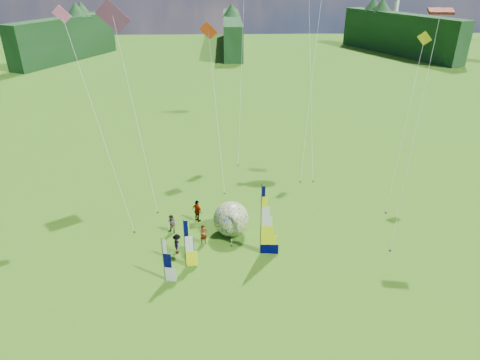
{
  "coord_description": "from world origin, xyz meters",
  "views": [
    {
      "loc": [
        -1.9,
        -21.17,
        18.2
      ],
      "look_at": [
        -1.0,
        4.0,
        5.5
      ],
      "focal_mm": 32.0,
      "sensor_mm": 36.0,
      "label": 1
    }
  ],
  "objects_px": {
    "feather_banner_main": "(261,221)",
    "kite_whale": "(311,53)",
    "spectator_a": "(204,234)",
    "camp_chair": "(190,248)",
    "spectator_d": "(197,211)",
    "side_banner_left": "(185,244)",
    "bol_inflatable": "(231,219)",
    "spectator_b": "(172,224)",
    "side_banner_far": "(164,260)",
    "spectator_c": "(177,244)"
  },
  "relations": [
    {
      "from": "side_banner_left",
      "to": "spectator_b",
      "type": "distance_m",
      "value": 4.48
    },
    {
      "from": "side_banner_left",
      "to": "bol_inflatable",
      "type": "relative_size",
      "value": 1.37
    },
    {
      "from": "side_banner_left",
      "to": "spectator_c",
      "type": "distance_m",
      "value": 2.03
    },
    {
      "from": "feather_banner_main",
      "to": "side_banner_left",
      "type": "xyz_separation_m",
      "value": [
        -5.1,
        -1.28,
        -0.86
      ]
    },
    {
      "from": "side_banner_far",
      "to": "kite_whale",
      "type": "distance_m",
      "value": 24.8
    },
    {
      "from": "feather_banner_main",
      "to": "camp_chair",
      "type": "distance_m",
      "value": 5.36
    },
    {
      "from": "side_banner_left",
      "to": "kite_whale",
      "type": "distance_m",
      "value": 23.03
    },
    {
      "from": "spectator_d",
      "to": "kite_whale",
      "type": "bearing_deg",
      "value": -84.38
    },
    {
      "from": "kite_whale",
      "to": "spectator_c",
      "type": "bearing_deg",
      "value": -122.64
    },
    {
      "from": "side_banner_far",
      "to": "spectator_d",
      "type": "bearing_deg",
      "value": 87.58
    },
    {
      "from": "bol_inflatable",
      "to": "camp_chair",
      "type": "relative_size",
      "value": 2.32
    },
    {
      "from": "side_banner_left",
      "to": "spectator_d",
      "type": "bearing_deg",
      "value": 80.93
    },
    {
      "from": "feather_banner_main",
      "to": "kite_whale",
      "type": "xyz_separation_m",
      "value": [
        5.93,
        16.88,
        8.03
      ]
    },
    {
      "from": "side_banner_far",
      "to": "feather_banner_main",
      "type": "bearing_deg",
      "value": 34.0
    },
    {
      "from": "spectator_a",
      "to": "kite_whale",
      "type": "xyz_separation_m",
      "value": [
        9.95,
        15.48,
        9.95
      ]
    },
    {
      "from": "camp_chair",
      "to": "kite_whale",
      "type": "relative_size",
      "value": 0.05
    },
    {
      "from": "side_banner_far",
      "to": "spectator_d",
      "type": "distance_m",
      "value": 7.33
    },
    {
      "from": "feather_banner_main",
      "to": "spectator_a",
      "type": "relative_size",
      "value": 3.54
    },
    {
      "from": "side_banner_far",
      "to": "spectator_b",
      "type": "bearing_deg",
      "value": 102.5
    },
    {
      "from": "spectator_c",
      "to": "kite_whale",
      "type": "relative_size",
      "value": 0.07
    },
    {
      "from": "spectator_c",
      "to": "side_banner_far",
      "type": "bearing_deg",
      "value": 171.97
    },
    {
      "from": "spectator_d",
      "to": "camp_chair",
      "type": "xyz_separation_m",
      "value": [
        -0.32,
        -4.34,
        -0.36
      ]
    },
    {
      "from": "camp_chair",
      "to": "spectator_a",
      "type": "bearing_deg",
      "value": 43.58
    },
    {
      "from": "kite_whale",
      "to": "spectator_b",
      "type": "bearing_deg",
      "value": -128.77
    },
    {
      "from": "spectator_a",
      "to": "kite_whale",
      "type": "bearing_deg",
      "value": 29.81
    },
    {
      "from": "side_banner_far",
      "to": "kite_whale",
      "type": "bearing_deg",
      "value": 69.1
    },
    {
      "from": "spectator_d",
      "to": "camp_chair",
      "type": "distance_m",
      "value": 4.37
    },
    {
      "from": "spectator_a",
      "to": "camp_chair",
      "type": "height_order",
      "value": "spectator_a"
    },
    {
      "from": "feather_banner_main",
      "to": "kite_whale",
      "type": "relative_size",
      "value": 0.25
    },
    {
      "from": "spectator_b",
      "to": "spectator_c",
      "type": "relative_size",
      "value": 1.0
    },
    {
      "from": "bol_inflatable",
      "to": "spectator_b",
      "type": "bearing_deg",
      "value": 176.05
    },
    {
      "from": "side_banner_left",
      "to": "spectator_b",
      "type": "xyz_separation_m",
      "value": [
        -1.36,
        4.13,
        -1.06
      ]
    },
    {
      "from": "spectator_a",
      "to": "feather_banner_main",
      "type": "bearing_deg",
      "value": -46.68
    },
    {
      "from": "spectator_c",
      "to": "spectator_d",
      "type": "distance_m",
      "value": 4.31
    },
    {
      "from": "feather_banner_main",
      "to": "spectator_b",
      "type": "height_order",
      "value": "feather_banner_main"
    },
    {
      "from": "spectator_c",
      "to": "spectator_a",
      "type": "bearing_deg",
      "value": -56.68
    },
    {
      "from": "side_banner_left",
      "to": "spectator_a",
      "type": "xyz_separation_m",
      "value": [
        1.08,
        2.68,
        -1.06
      ]
    },
    {
      "from": "spectator_d",
      "to": "kite_whale",
      "type": "xyz_separation_m",
      "value": [
        10.54,
        12.45,
        9.77
      ]
    },
    {
      "from": "bol_inflatable",
      "to": "spectator_a",
      "type": "xyz_separation_m",
      "value": [
        -2.02,
        -1.15,
        -0.57
      ]
    },
    {
      "from": "spectator_b",
      "to": "spectator_c",
      "type": "xyz_separation_m",
      "value": [
        0.64,
        -2.55,
        -0.0
      ]
    },
    {
      "from": "feather_banner_main",
      "to": "camp_chair",
      "type": "relative_size",
      "value": 4.69
    },
    {
      "from": "side_banner_left",
      "to": "spectator_a",
      "type": "height_order",
      "value": "side_banner_left"
    },
    {
      "from": "bol_inflatable",
      "to": "spectator_d",
      "type": "xyz_separation_m",
      "value": [
        -2.62,
        1.89,
        -0.4
      ]
    },
    {
      "from": "side_banner_far",
      "to": "bol_inflatable",
      "type": "xyz_separation_m",
      "value": [
        4.34,
        5.21,
        -0.27
      ]
    },
    {
      "from": "side_banner_far",
      "to": "bol_inflatable",
      "type": "relative_size",
      "value": 1.21
    },
    {
      "from": "bol_inflatable",
      "to": "kite_whale",
      "type": "height_order",
      "value": "kite_whale"
    },
    {
      "from": "spectator_a",
      "to": "kite_whale",
      "type": "distance_m",
      "value": 20.92
    },
    {
      "from": "spectator_a",
      "to": "spectator_d",
      "type": "bearing_deg",
      "value": 73.64
    },
    {
      "from": "spectator_a",
      "to": "spectator_d",
      "type": "xyz_separation_m",
      "value": [
        -0.6,
        3.03,
        0.17
      ]
    },
    {
      "from": "camp_chair",
      "to": "feather_banner_main",
      "type": "bearing_deg",
      "value": -12.62
    }
  ]
}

